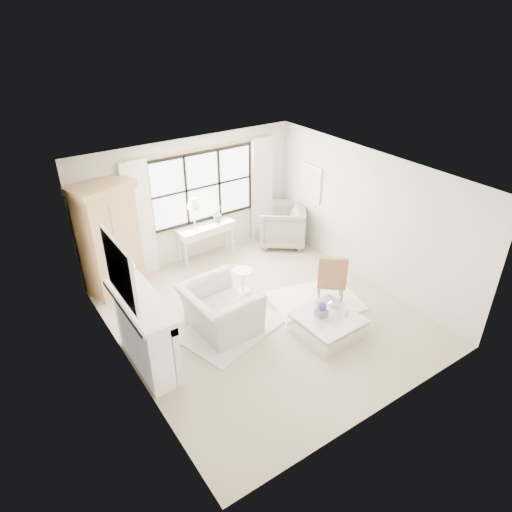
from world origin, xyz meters
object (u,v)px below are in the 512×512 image
object	(u,v)px
console_table	(207,241)
club_armchair	(220,310)
coffee_table	(328,326)
armoire	(109,238)

from	to	relation	value
console_table	club_armchair	distance (m)	2.60
console_table	coffee_table	distance (m)	3.60
console_table	coffee_table	world-z (taller)	console_table
coffee_table	console_table	bearing A→B (deg)	94.67
armoire	coffee_table	size ratio (longest dim) A/B	2.17
console_table	armoire	bearing A→B (deg)	177.91
club_armchair	coffee_table	bearing A→B (deg)	-132.48
armoire	console_table	xyz separation A→B (m)	(2.12, 0.10, -0.74)
console_table	coffee_table	xyz separation A→B (m)	(0.41, -3.57, -0.22)
armoire	coffee_table	bearing A→B (deg)	-71.22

